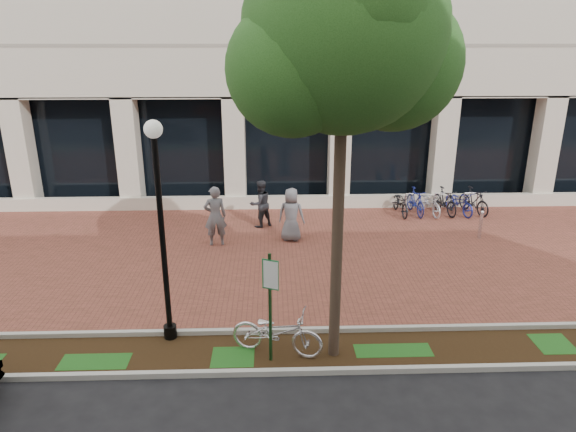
{
  "coord_description": "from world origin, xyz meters",
  "views": [
    {
      "loc": [
        -0.62,
        -14.42,
        6.13
      ],
      "look_at": [
        -0.16,
        -0.8,
        1.48
      ],
      "focal_mm": 32.0,
      "sensor_mm": 36.0,
      "label": 1
    }
  ],
  "objects_px": {
    "locked_bicycle": "(277,332)",
    "lamppost": "(161,223)",
    "pedestrian_mid": "(260,204)",
    "bollard": "(481,224)",
    "pedestrian_right": "(291,215)",
    "pedestrian_left": "(215,216)",
    "parking_sign": "(270,294)",
    "street_tree": "(347,45)",
    "bike_rack_cluster": "(437,202)"
  },
  "relations": [
    {
      "from": "street_tree",
      "to": "bike_rack_cluster",
      "type": "distance_m",
      "value": 11.61
    },
    {
      "from": "pedestrian_right",
      "to": "bollard",
      "type": "xyz_separation_m",
      "value": [
        6.18,
        -0.05,
        -0.39
      ]
    },
    {
      "from": "lamppost",
      "to": "pedestrian_mid",
      "type": "bearing_deg",
      "value": 75.33
    },
    {
      "from": "lamppost",
      "to": "street_tree",
      "type": "height_order",
      "value": "street_tree"
    },
    {
      "from": "street_tree",
      "to": "pedestrian_mid",
      "type": "xyz_separation_m",
      "value": [
        -1.69,
        7.76,
        -5.24
      ]
    },
    {
      "from": "bollard",
      "to": "pedestrian_mid",
      "type": "bearing_deg",
      "value": 169.05
    },
    {
      "from": "bollard",
      "to": "street_tree",
      "type": "bearing_deg",
      "value": -130.83
    },
    {
      "from": "parking_sign",
      "to": "pedestrian_left",
      "type": "xyz_separation_m",
      "value": [
        -1.71,
        6.33,
        -0.54
      ]
    },
    {
      "from": "lamppost",
      "to": "pedestrian_left",
      "type": "distance_m",
      "value": 5.68
    },
    {
      "from": "pedestrian_mid",
      "to": "pedestrian_right",
      "type": "distance_m",
      "value": 1.68
    },
    {
      "from": "lamppost",
      "to": "bollard",
      "type": "bearing_deg",
      "value": 32.08
    },
    {
      "from": "street_tree",
      "to": "pedestrian_left",
      "type": "bearing_deg",
      "value": 116.69
    },
    {
      "from": "bollard",
      "to": "bike_rack_cluster",
      "type": "bearing_deg",
      "value": 104.17
    },
    {
      "from": "pedestrian_mid",
      "to": "bollard",
      "type": "height_order",
      "value": "pedestrian_mid"
    },
    {
      "from": "locked_bicycle",
      "to": "pedestrian_mid",
      "type": "height_order",
      "value": "pedestrian_mid"
    },
    {
      "from": "pedestrian_right",
      "to": "parking_sign",
      "type": "bearing_deg",
      "value": 98.03
    },
    {
      "from": "bollard",
      "to": "bike_rack_cluster",
      "type": "relative_size",
      "value": 0.27
    },
    {
      "from": "bollard",
      "to": "bike_rack_cluster",
      "type": "xyz_separation_m",
      "value": [
        -0.65,
        2.56,
        -0.02
      ]
    },
    {
      "from": "street_tree",
      "to": "bike_rack_cluster",
      "type": "relative_size",
      "value": 2.25
    },
    {
      "from": "bollard",
      "to": "lamppost",
      "type": "bearing_deg",
      "value": -147.92
    },
    {
      "from": "bike_rack_cluster",
      "to": "bollard",
      "type": "bearing_deg",
      "value": -85.41
    },
    {
      "from": "lamppost",
      "to": "pedestrian_right",
      "type": "bearing_deg",
      "value": 63.4
    },
    {
      "from": "locked_bicycle",
      "to": "pedestrian_right",
      "type": "xyz_separation_m",
      "value": [
        0.54,
        6.39,
        0.37
      ]
    },
    {
      "from": "locked_bicycle",
      "to": "bollard",
      "type": "bearing_deg",
      "value": -29.9
    },
    {
      "from": "bollard",
      "to": "locked_bicycle",
      "type": "bearing_deg",
      "value": -136.69
    },
    {
      "from": "parking_sign",
      "to": "pedestrian_mid",
      "type": "distance_m",
      "value": 8.03
    },
    {
      "from": "bollard",
      "to": "pedestrian_left",
      "type": "bearing_deg",
      "value": -178.18
    },
    {
      "from": "locked_bicycle",
      "to": "pedestrian_left",
      "type": "relative_size",
      "value": 1.0
    },
    {
      "from": "parking_sign",
      "to": "bollard",
      "type": "bearing_deg",
      "value": 67.18
    },
    {
      "from": "bike_rack_cluster",
      "to": "pedestrian_mid",
      "type": "bearing_deg",
      "value": -179.5
    },
    {
      "from": "bollard",
      "to": "pedestrian_right",
      "type": "bearing_deg",
      "value": 179.54
    },
    {
      "from": "locked_bicycle",
      "to": "pedestrian_mid",
      "type": "bearing_deg",
      "value": 20.27
    },
    {
      "from": "parking_sign",
      "to": "locked_bicycle",
      "type": "relative_size",
      "value": 1.22
    },
    {
      "from": "lamppost",
      "to": "bollard",
      "type": "height_order",
      "value": "lamppost"
    },
    {
      "from": "street_tree",
      "to": "locked_bicycle",
      "type": "distance_m",
      "value": 5.7
    },
    {
      "from": "lamppost",
      "to": "parking_sign",
      "type": "bearing_deg",
      "value": -23.16
    },
    {
      "from": "street_tree",
      "to": "locked_bicycle",
      "type": "xyz_separation_m",
      "value": [
        -1.22,
        0.03,
        -5.57
      ]
    },
    {
      "from": "pedestrian_left",
      "to": "lamppost",
      "type": "bearing_deg",
      "value": 74.89
    },
    {
      "from": "pedestrian_mid",
      "to": "parking_sign",
      "type": "bearing_deg",
      "value": 60.44
    },
    {
      "from": "locked_bicycle",
      "to": "bike_rack_cluster",
      "type": "height_order",
      "value": "locked_bicycle"
    },
    {
      "from": "pedestrian_mid",
      "to": "bike_rack_cluster",
      "type": "distance_m",
      "value": 6.66
    },
    {
      "from": "locked_bicycle",
      "to": "lamppost",
      "type": "bearing_deg",
      "value": 90.68
    },
    {
      "from": "parking_sign",
      "to": "bike_rack_cluster",
      "type": "distance_m",
      "value": 11.11
    },
    {
      "from": "bike_rack_cluster",
      "to": "locked_bicycle",
      "type": "bearing_deg",
      "value": -133.93
    },
    {
      "from": "parking_sign",
      "to": "lamppost",
      "type": "bearing_deg",
      "value": -179.9
    },
    {
      "from": "pedestrian_mid",
      "to": "bollard",
      "type": "xyz_separation_m",
      "value": [
        7.19,
        -1.39,
        -0.34
      ]
    },
    {
      "from": "parking_sign",
      "to": "pedestrian_mid",
      "type": "relative_size",
      "value": 1.42
    },
    {
      "from": "locked_bicycle",
      "to": "pedestrian_right",
      "type": "height_order",
      "value": "pedestrian_right"
    },
    {
      "from": "pedestrian_right",
      "to": "bollard",
      "type": "height_order",
      "value": "pedestrian_right"
    },
    {
      "from": "parking_sign",
      "to": "locked_bicycle",
      "type": "distance_m",
      "value": 1.04
    }
  ]
}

